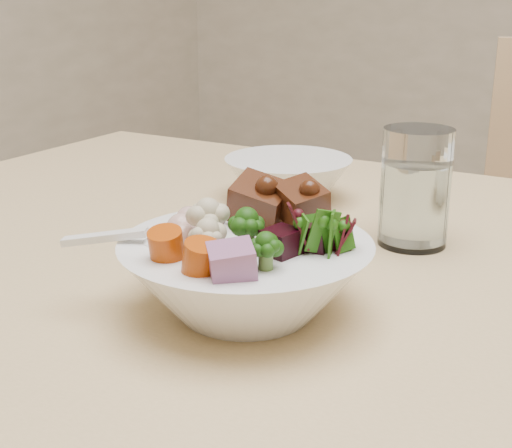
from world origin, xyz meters
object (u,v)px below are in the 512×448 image
Objects in this scene: side_bowl at (288,179)px; food_bowl at (249,272)px; water_glass at (415,192)px; dining_table at (487,379)px.

food_bowl is at bearing -67.74° from side_bowl.
side_bowl is at bearing 112.26° from food_bowl.
water_glass is at bearing 74.45° from food_bowl.
side_bowl is (-0.28, 0.18, 0.10)m from dining_table.
side_bowl is at bearing 156.68° from water_glass.
side_bowl is (-0.12, 0.29, -0.01)m from food_bowl.
water_glass reaches higher than dining_table.
water_glass is at bearing -23.32° from side_bowl.
water_glass reaches higher than side_bowl.
dining_table is 0.35m from side_bowl.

